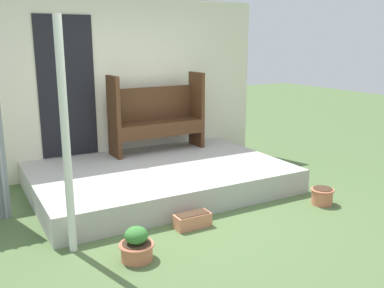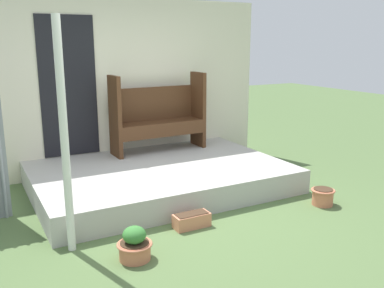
{
  "view_description": "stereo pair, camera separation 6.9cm",
  "coord_description": "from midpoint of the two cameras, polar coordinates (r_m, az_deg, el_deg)",
  "views": [
    {
      "loc": [
        -2.12,
        -3.95,
        1.97
      ],
      "look_at": [
        0.3,
        0.39,
        0.77
      ],
      "focal_mm": 40.0,
      "sensor_mm": 36.0,
      "label": 1
    },
    {
      "loc": [
        -2.06,
        -3.99,
        1.97
      ],
      "look_at": [
        0.3,
        0.39,
        0.77
      ],
      "focal_mm": 40.0,
      "sensor_mm": 36.0,
      "label": 2
    }
  ],
  "objects": [
    {
      "name": "ground_plane",
      "position": [
        4.9,
        -1.21,
        -10.12
      ],
      "size": [
        24.0,
        24.0,
        0.0
      ],
      "primitive_type": "plane",
      "color": "#516B3D"
    },
    {
      "name": "porch_slab",
      "position": [
        5.87,
        -4.69,
        -4.43
      ],
      "size": [
        3.31,
        2.26,
        0.32
      ],
      "color": "#B2AFA8",
      "rests_on": "ground_plane"
    },
    {
      "name": "house_wall",
      "position": [
        6.68,
        -9.35,
        7.65
      ],
      "size": [
        4.51,
        0.08,
        2.6
      ],
      "color": "beige",
      "rests_on": "ground_plane"
    },
    {
      "name": "support_post",
      "position": [
        4.05,
        -16.96,
        0.59
      ],
      "size": [
        0.08,
        0.08,
        2.2
      ],
      "color": "white",
      "rests_on": "ground_plane"
    },
    {
      "name": "bench",
      "position": [
        6.55,
        -5.06,
        4.05
      ],
      "size": [
        1.46,
        0.44,
        1.18
      ],
      "rotation": [
        0.0,
        0.0,
        0.03
      ],
      "color": "#4C2D19",
      "rests_on": "porch_slab"
    },
    {
      "name": "flower_pot_left",
      "position": [
        4.07,
        -7.89,
        -13.26
      ],
      "size": [
        0.33,
        0.33,
        0.32
      ],
      "color": "#C67251",
      "rests_on": "ground_plane"
    },
    {
      "name": "flower_pot_middle",
      "position": [
        5.54,
        16.63,
        -6.57
      ],
      "size": [
        0.29,
        0.29,
        0.21
      ],
      "color": "#C67251",
      "rests_on": "ground_plane"
    },
    {
      "name": "planter_box_rect",
      "position": [
        4.7,
        -0.36,
        -10.13
      ],
      "size": [
        0.4,
        0.18,
        0.16
      ],
      "color": "tan",
      "rests_on": "ground_plane"
    }
  ]
}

